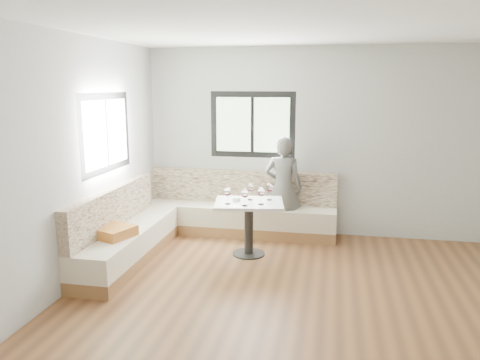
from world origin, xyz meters
TOP-DOWN VIEW (x-y plane):
  - room at (-0.08, 0.08)m, footprint 5.01×5.01m
  - banquette at (-1.59, 1.62)m, footprint 2.90×2.80m
  - table at (-0.75, 1.37)m, footprint 0.99×0.83m
  - person at (-0.38, 2.19)m, footprint 0.58×0.41m
  - olive_ramekin at (-0.92, 1.40)m, footprint 0.11×0.11m
  - wine_glass_a at (-1.00, 1.19)m, footprint 0.10×0.10m
  - wine_glass_b at (-0.76, 1.15)m, footprint 0.10×0.10m
  - wine_glass_c at (-0.57, 1.26)m, footprint 0.10×0.10m
  - wine_glass_d at (-0.75, 1.47)m, footprint 0.10×0.10m
  - wine_glass_e at (-0.50, 1.52)m, footprint 0.10×0.10m

SIDE VIEW (x-z plane):
  - banquette at x=-1.59m, z-range -0.14..0.81m
  - table at x=-0.75m, z-range 0.18..0.91m
  - olive_ramekin at x=-0.92m, z-range 0.73..0.78m
  - person at x=-0.38m, z-range 0.00..1.52m
  - wine_glass_a at x=-1.00m, z-range 0.78..1.00m
  - wine_glass_b at x=-0.76m, z-range 0.78..1.00m
  - wine_glass_c at x=-0.57m, z-range 0.78..1.00m
  - wine_glass_d at x=-0.75m, z-range 0.78..1.00m
  - wine_glass_e at x=-0.50m, z-range 0.78..1.00m
  - room at x=-0.08m, z-range 0.01..2.82m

